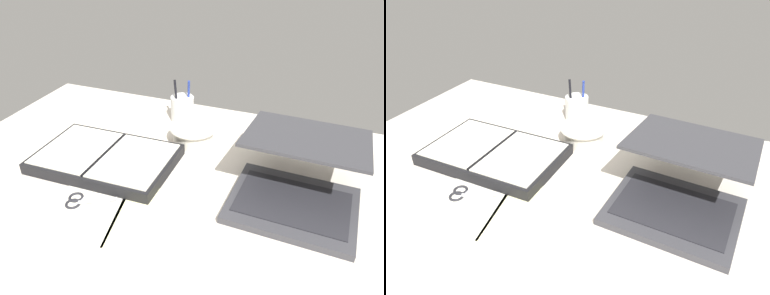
# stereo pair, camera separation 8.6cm
# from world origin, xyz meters

# --- Properties ---
(desk_top) EXTENTS (1.40, 1.00, 0.02)m
(desk_top) POSITION_xyz_m (0.00, 0.00, 0.01)
(desk_top) COLOR beige
(desk_top) RESTS_ON ground
(laptop) EXTENTS (0.32, 0.37, 0.16)m
(laptop) POSITION_xyz_m (0.33, 0.06, 0.08)
(laptop) COLOR #38383D
(laptop) RESTS_ON desk_top
(bowl) EXTENTS (0.15, 0.15, 0.06)m
(bowl) POSITION_xyz_m (-0.02, 0.23, 0.05)
(bowl) COLOR silver
(bowl) RESTS_ON desk_top
(pen_cup) EXTENTS (0.08, 0.08, 0.15)m
(pen_cup) POSITION_xyz_m (-0.11, 0.36, 0.06)
(pen_cup) COLOR white
(pen_cup) RESTS_ON desk_top
(planner) EXTENTS (0.39, 0.26, 0.04)m
(planner) POSITION_xyz_m (-0.21, 0.03, 0.04)
(planner) COLOR black
(planner) RESTS_ON desk_top
(scissors) EXTENTS (0.13, 0.08, 0.01)m
(scissors) POSITION_xyz_m (-0.18, -0.15, 0.02)
(scissors) COLOR #B7B7BC
(scissors) RESTS_ON desk_top
(paper_sheet_front) EXTENTS (0.27, 0.33, 0.00)m
(paper_sheet_front) POSITION_xyz_m (0.04, -0.17, 0.02)
(paper_sheet_front) COLOR #F4EFB2
(paper_sheet_front) RESTS_ON desk_top
(paper_sheet_beside_planner) EXTENTS (0.21, 0.27, 0.00)m
(paper_sheet_beside_planner) POSITION_xyz_m (-0.15, -0.16, 0.02)
(paper_sheet_beside_planner) COLOR silver
(paper_sheet_beside_planner) RESTS_ON desk_top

